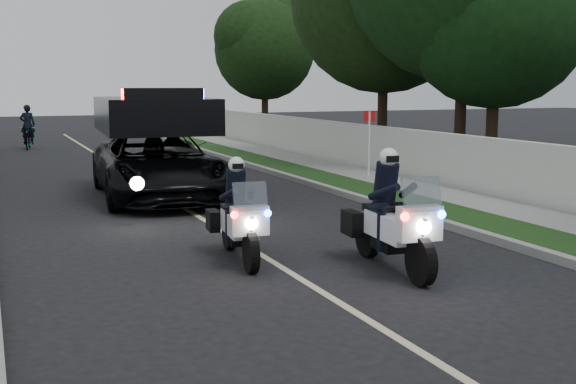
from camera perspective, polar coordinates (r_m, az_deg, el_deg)
name	(u,v)px	position (r m, az deg, el deg)	size (l,w,h in m)	color
ground	(380,328)	(8.48, 7.25, -10.58)	(120.00, 120.00, 0.00)	black
curb_right	(324,187)	(18.97, 2.88, 0.36)	(0.20, 60.00, 0.15)	gray
grass_verge	(348,186)	(19.28, 4.76, 0.48)	(1.20, 60.00, 0.16)	#193814
sidewalk_right	(390,183)	(19.91, 8.08, 0.68)	(1.40, 60.00, 0.16)	gray
property_wall	(422,157)	(20.36, 10.54, 2.70)	(0.22, 60.00, 1.50)	beige
lane_marking	(171,200)	(17.61, -9.23, -0.61)	(0.12, 50.00, 0.01)	#BFB78C
police_moto_left	(239,260)	(11.52, -3.88, -5.38)	(0.68, 1.93, 1.64)	silver
police_moto_right	(391,270)	(11.03, 8.14, -6.09)	(0.76, 2.16, 1.84)	white
police_suv	(158,198)	(17.92, -10.21, -0.49)	(2.74, 5.91, 2.87)	black
bicycle	(29,149)	(33.06, -19.80, 3.22)	(0.64, 1.85, 0.97)	black
cyclist	(29,149)	(33.06, -19.80, 3.22)	(0.61, 0.41, 1.70)	black
sign_post	(368,182)	(20.76, 6.37, 0.82)	(0.33, 0.33, 2.09)	#AE0C10
tree_right_b	(458,171)	(23.76, 13.32, 1.61)	(7.66, 7.66, 12.77)	#163812
tree_right_c	(490,175)	(23.08, 15.66, 1.32)	(5.62, 5.62, 9.37)	black
tree_right_d	(381,160)	(26.77, 7.40, 2.52)	(6.76, 6.76, 11.26)	#1D3812
tree_right_e	(265,136)	(39.15, -1.83, 4.47)	(5.34, 5.34, 8.89)	black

